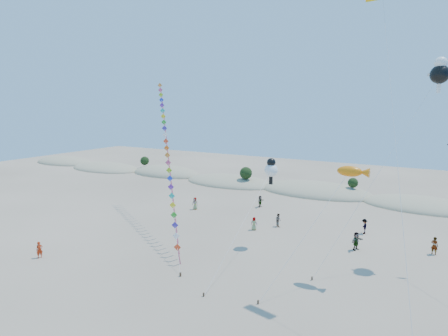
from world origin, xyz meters
TOP-DOWN VIEW (x-y plane):
  - dune_ridge at (1.06, 45.14)m, footprint 145.30×11.49m
  - kite_train at (-10.72, 19.55)m, footprint 18.14×19.71m
  - fish_kite at (11.27, 15.70)m, footprint 6.15×8.03m
  - cartoon_kite_low at (2.51, 19.71)m, footprint 1.35×13.35m
  - cartoon_kite_high at (16.72, 23.49)m, footprint 8.98×10.45m
  - flyer_foreground at (-15.37, 5.50)m, footprint 0.58×0.69m
  - beachgoers at (6.51, 25.88)m, footprint 38.49×13.28m

SIDE VIEW (x-z plane):
  - dune_ridge at x=1.06m, z-range -2.67..2.90m
  - flyer_foreground at x=-15.37m, z-range 0.00..1.61m
  - beachgoers at x=6.51m, z-range -0.08..1.78m
  - cartoon_kite_low at x=2.51m, z-range 3.49..12.71m
  - fish_kite at x=11.27m, z-range 4.37..14.06m
  - kite_train at x=-10.72m, z-range 0.22..18.42m
  - cartoon_kite_high at x=16.72m, z-range 8.02..26.75m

